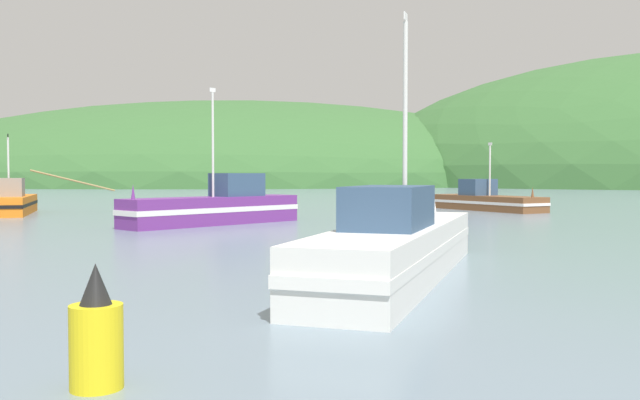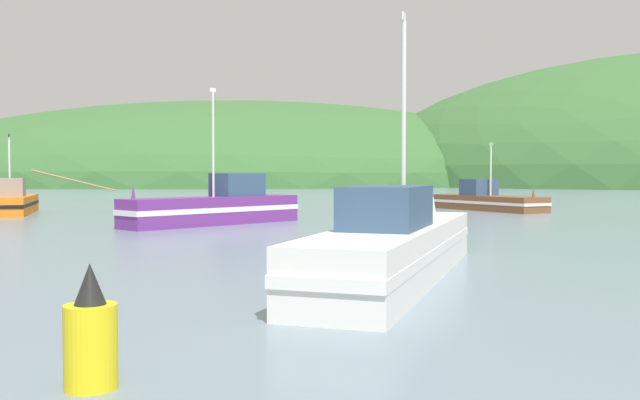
{
  "view_description": "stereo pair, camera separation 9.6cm",
  "coord_description": "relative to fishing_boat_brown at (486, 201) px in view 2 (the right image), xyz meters",
  "views": [
    {
      "loc": [
        -10.52,
        -2.53,
        2.58
      ],
      "look_at": [
        -3.43,
        27.7,
        1.4
      ],
      "focal_mm": 38.35,
      "sensor_mm": 36.0,
      "label": 1
    },
    {
      "loc": [
        -10.43,
        -2.56,
        2.58
      ],
      "look_at": [
        -3.43,
        27.7,
        1.4
      ],
      "focal_mm": 38.35,
      "sensor_mm": 36.0,
      "label": 2
    }
  ],
  "objects": [
    {
      "name": "hill_mid_left",
      "position": [
        88.37,
        102.7,
        -0.69
      ],
      "size": [
        86.35,
        69.08,
        45.04
      ],
      "primitive_type": "ellipsoid",
      "color": "#2D562D",
      "rests_on": "ground"
    },
    {
      "name": "hill_far_center",
      "position": [
        1.35,
        143.75,
        -0.69
      ],
      "size": [
        183.0,
        146.4,
        43.02
      ],
      "primitive_type": "ellipsoid",
      "color": "#386633",
      "rests_on": "ground"
    },
    {
      "name": "fishing_boat_brown",
      "position": [
        0.0,
        0.0,
        0.0
      ],
      "size": [
        4.94,
        9.74,
        4.8
      ],
      "rotation": [
        0.0,
        0.0,
        4.99
      ],
      "color": "brown",
      "rests_on": "ground"
    },
    {
      "name": "fishing_boat_purple",
      "position": [
        -19.78,
        -9.33,
        0.2
      ],
      "size": [
        9.62,
        7.38,
        6.96
      ],
      "rotation": [
        0.0,
        0.0,
        3.73
      ],
      "color": "#6B2D84",
      "rests_on": "ground"
    },
    {
      "name": "fishing_boat_white",
      "position": [
        -16.88,
        -28.73,
        0.12
      ],
      "size": [
        7.99,
        11.2,
        6.69
      ],
      "rotation": [
        0.0,
        0.0,
        1.02
      ],
      "color": "white",
      "rests_on": "ground"
    },
    {
      "name": "fishing_boat_orange",
      "position": [
        -32.09,
        2.64,
        0.04
      ],
      "size": [
        13.09,
        8.88,
        5.16
      ],
      "rotation": [
        0.0,
        0.0,
        1.64
      ],
      "color": "orange",
      "rests_on": "ground"
    },
    {
      "name": "channel_buoy",
      "position": [
        -23.36,
        -36.1,
        -0.07
      ],
      "size": [
        0.64,
        0.64,
        1.52
      ],
      "color": "yellow",
      "rests_on": "ground"
    }
  ]
}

